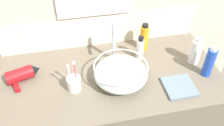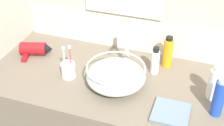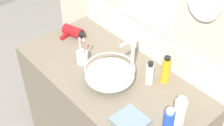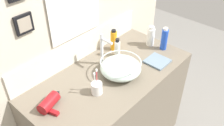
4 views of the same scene
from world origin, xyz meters
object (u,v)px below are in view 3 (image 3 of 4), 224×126
Objects in this scene: hair_drier at (74,32)px; toothbrush_cup at (82,57)px; lotion_bottle at (180,111)px; glass_bowl_sink at (110,74)px; soap_dispenser at (166,70)px; hand_towel at (130,120)px; spray_bottle at (150,74)px; shampoo_bottle at (168,124)px; faucet at (132,50)px.

hair_drier is 1.06× the size of toothbrush_cup.
lotion_bottle reaches higher than hair_drier.
soap_dispenser is (0.22, 0.27, 0.03)m from glass_bowl_sink.
hand_towel is (-0.18, -0.19, -0.08)m from lotion_bottle.
shampoo_bottle is at bearing -33.70° from spray_bottle.
hair_drier is 1.26× the size of spray_bottle.
glass_bowl_sink is at bearing -129.63° from soap_dispenser.
hand_towel is (0.32, -0.12, -0.05)m from glass_bowl_sink.
faucet is 1.68× the size of spray_bottle.
faucet reaches higher than spray_bottle.
spray_bottle is at bearing 116.10° from hand_towel.
spray_bottle reaches higher than hand_towel.
hair_drier is at bearing -174.44° from faucet.
glass_bowl_sink is 1.62× the size of soap_dispenser.
hair_drier is 0.80m from soap_dispenser.
faucet reaches higher than soap_dispenser.
lotion_bottle is at bearing -12.84° from faucet.
toothbrush_cup reaches higher than hand_towel.
lotion_bottle reaches higher than spray_bottle.
lotion_bottle is at bearing 8.06° from glass_bowl_sink.
faucet is 0.19m from spray_bottle.
faucet is at bearing 35.75° from toothbrush_cup.
hair_drier is at bearing 176.85° from lotion_bottle.
spray_bottle is 0.80× the size of shampoo_bottle.
shampoo_bottle is at bearing -47.19° from soap_dispenser.
lotion_bottle is 0.27m from hand_towel.
toothbrush_cup reaches higher than lotion_bottle.
spray_bottle is 0.10m from soap_dispenser.
soap_dispenser reaches higher than spray_bottle.
hair_drier is (-0.56, -0.05, -0.12)m from faucet.
spray_bottle is at bearing -0.89° from faucet.
spray_bottle is at bearing 46.82° from glass_bowl_sink.
lotion_bottle is (0.49, -0.11, -0.07)m from faucet.
soap_dispenser is at bearing 103.87° from hand_towel.
soap_dispenser is (0.05, 0.09, 0.02)m from spray_bottle.
glass_bowl_sink is at bearing -90.00° from faucet.
faucet is at bearing 90.00° from glass_bowl_sink.
faucet is at bearing 155.56° from shampoo_bottle.
lotion_bottle is (1.05, -0.06, 0.05)m from hair_drier.
spray_bottle reaches higher than glass_bowl_sink.
toothbrush_cup reaches higher than hair_drier.
lotion_bottle is 0.13m from shampoo_bottle.
shampoo_bottle is (0.79, -0.04, 0.05)m from toothbrush_cup.
hair_drier is at bearing -175.93° from spray_bottle.
shampoo_bottle is at bearing 19.89° from hand_towel.
glass_bowl_sink is 1.12× the size of faucet.
soap_dispenser is 1.03× the size of lotion_bottle.
shampoo_bottle is (0.02, -0.12, 0.01)m from lotion_bottle.
lotion_bottle is (0.49, 0.07, 0.02)m from glass_bowl_sink.
hair_drier is at bearing 154.15° from toothbrush_cup.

